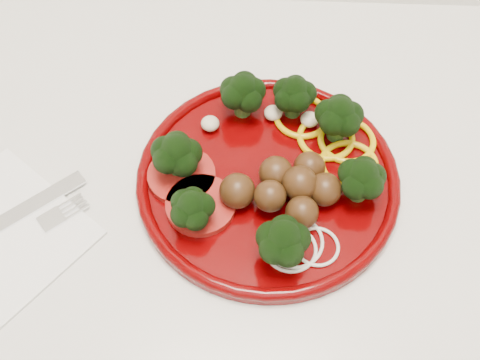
{
  "coord_description": "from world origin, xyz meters",
  "views": [
    {
      "loc": [
        0.04,
        1.32,
        1.45
      ],
      "look_at": [
        0.02,
        1.68,
        0.92
      ],
      "focal_mm": 45.0,
      "sensor_mm": 36.0,
      "label": 1
    }
  ],
  "objects": [
    {
      "name": "counter",
      "position": [
        0.0,
        1.7,
        0.45
      ],
      "size": [
        2.4,
        0.6,
        0.9
      ],
      "color": "silver",
      "rests_on": "ground"
    },
    {
      "name": "plate",
      "position": [
        0.06,
        1.69,
        0.92
      ],
      "size": [
        0.29,
        0.29,
        0.07
      ],
      "rotation": [
        0.0,
        0.0,
        0.33
      ],
      "color": "#470101",
      "rests_on": "counter"
    }
  ]
}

